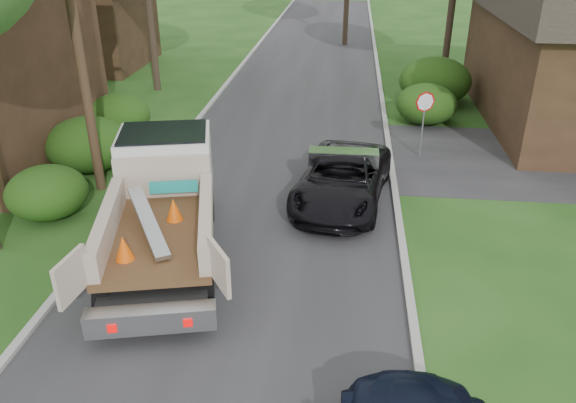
% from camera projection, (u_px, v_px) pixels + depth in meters
% --- Properties ---
extents(ground, '(120.00, 120.00, 0.00)m').
position_uv_depth(ground, '(237.00, 287.00, 13.51)').
color(ground, '#1B4513').
rests_on(ground, ground).
extents(road, '(8.00, 90.00, 0.02)m').
position_uv_depth(road, '(284.00, 142.00, 22.39)').
color(road, '#28282B').
rests_on(road, ground).
extents(curb_left, '(0.20, 90.00, 0.12)m').
position_uv_depth(curb_left, '(184.00, 136.00, 22.77)').
color(curb_left, '#9E9E99').
rests_on(curb_left, ground).
extents(curb_right, '(0.20, 90.00, 0.12)m').
position_uv_depth(curb_right, '(388.00, 144.00, 21.97)').
color(curb_right, '#9E9E99').
rests_on(curb_right, ground).
extents(stop_sign, '(0.71, 0.32, 2.48)m').
position_uv_depth(stop_sign, '(424.00, 111.00, 20.20)').
color(stop_sign, slate).
rests_on(stop_sign, ground).
extents(utility_pole, '(2.42, 1.25, 10.00)m').
position_uv_depth(utility_pole, '(75.00, 26.00, 16.16)').
color(utility_pole, '#382619').
rests_on(utility_pole, ground).
extents(house_left_far, '(7.56, 7.56, 6.00)m').
position_uv_depth(house_left_far, '(80.00, 13.00, 33.03)').
color(house_left_far, '#342215').
rests_on(house_left_far, ground).
extents(hedge_left_a, '(2.34, 2.34, 1.53)m').
position_uv_depth(hedge_left_a, '(47.00, 192.00, 16.44)').
color(hedge_left_a, '#18420F').
rests_on(hedge_left_a, ground).
extents(hedge_left_b, '(2.86, 2.86, 1.87)m').
position_uv_depth(hedge_left_b, '(87.00, 144.00, 19.51)').
color(hedge_left_b, '#18420F').
rests_on(hedge_left_b, ground).
extents(hedge_left_c, '(2.60, 2.60, 1.70)m').
position_uv_depth(hedge_left_c, '(118.00, 115.00, 22.68)').
color(hedge_left_c, '#18420F').
rests_on(hedge_left_c, ground).
extents(hedge_right_a, '(2.60, 2.60, 1.70)m').
position_uv_depth(hedge_right_a, '(426.00, 104.00, 24.11)').
color(hedge_right_a, '#18420F').
rests_on(hedge_right_a, ground).
extents(hedge_right_b, '(3.38, 3.38, 2.21)m').
position_uv_depth(hedge_right_b, '(435.00, 81.00, 26.60)').
color(hedge_right_b, '#18420F').
rests_on(hedge_right_b, ground).
extents(flatbed_truck, '(4.45, 7.51, 2.67)m').
position_uv_depth(flatbed_truck, '(164.00, 191.00, 14.93)').
color(flatbed_truck, black).
rests_on(flatbed_truck, ground).
extents(black_pickup, '(3.35, 5.79, 1.52)m').
position_uv_depth(black_pickup, '(343.00, 179.00, 17.33)').
color(black_pickup, black).
rests_on(black_pickup, ground).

